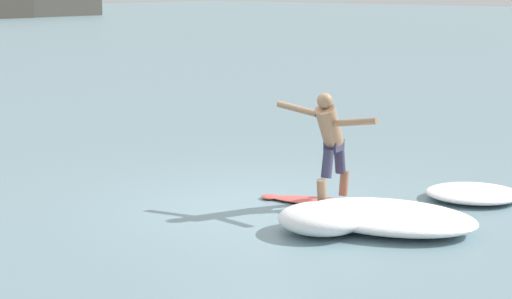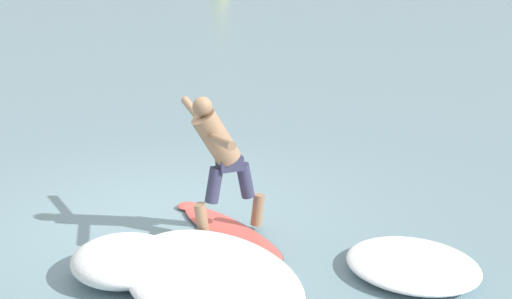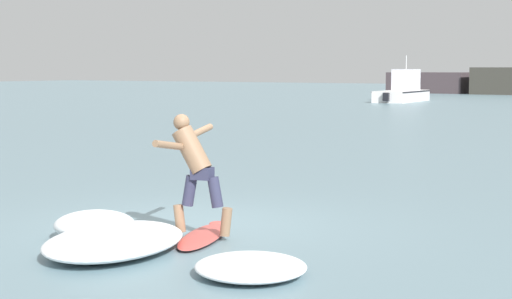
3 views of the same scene
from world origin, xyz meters
TOP-DOWN VIEW (x-y plane):
  - ground_plane at (0.00, 0.00)m, footprint 200.00×200.00m
  - surfboard at (0.69, -0.67)m, footprint 1.15×1.99m
  - surfer at (0.58, -0.72)m, footprint 0.86×1.53m
  - fishing_boat_near_jetty at (-14.58, 43.03)m, footprint 2.49×7.00m
  - wave_foam_at_tail at (2.29, -2.03)m, footprint 1.79×1.82m
  - wave_foam_at_nose at (-0.51, -1.43)m, footprint 1.46×1.47m
  - wave_foam_beside at (0.26, -1.92)m, footprint 2.13×2.64m

SIDE VIEW (x-z plane):
  - ground_plane at x=0.00m, z-range 0.00..0.00m
  - surfboard at x=0.69m, z-range -0.07..0.13m
  - wave_foam_at_tail at x=2.29m, z-range 0.00..0.19m
  - wave_foam_beside at x=0.26m, z-range 0.00..0.28m
  - wave_foam_at_nose at x=-0.51m, z-range 0.00..0.36m
  - fishing_boat_near_jetty at x=-14.58m, z-range -0.86..2.15m
  - surfer at x=0.58m, z-range 0.20..1.77m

